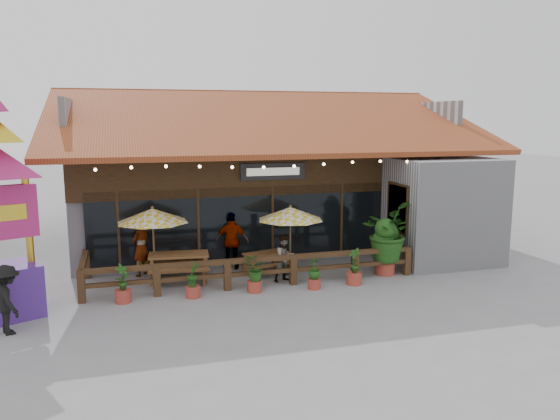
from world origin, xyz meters
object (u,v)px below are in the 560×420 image
object	(u,v)px
picnic_table_right	(266,259)
pedestrian	(8,300)
tropical_plant	(386,234)
picnic_table_left	(179,263)
umbrella_left	(153,216)
umbrella_right	(290,214)

from	to	relation	value
picnic_table_right	pedestrian	distance (m)	7.69
tropical_plant	pedestrian	distance (m)	10.83
picnic_table_left	picnic_table_right	bearing A→B (deg)	1.91
umbrella_left	picnic_table_left	bearing A→B (deg)	-17.30
umbrella_right	picnic_table_left	xyz separation A→B (m)	(-3.50, 0.21, -1.38)
picnic_table_left	umbrella_right	bearing A→B (deg)	-3.40
tropical_plant	pedestrian	xyz separation A→B (m)	(-10.62, -2.07, -0.51)
umbrella_left	pedestrian	bearing A→B (deg)	-136.20
umbrella_right	picnic_table_left	size ratio (longest dim) A/B	1.26
tropical_plant	picnic_table_left	bearing A→B (deg)	170.78
picnic_table_right	umbrella_left	bearing A→B (deg)	177.87
umbrella_left	umbrella_right	size ratio (longest dim) A/B	1.18
umbrella_left	picnic_table_left	world-z (taller)	umbrella_left
picnic_table_right	tropical_plant	distance (m)	3.91
picnic_table_right	tropical_plant	world-z (taller)	tropical_plant
pedestrian	tropical_plant	bearing A→B (deg)	-105.10
pedestrian	umbrella_left	bearing A→B (deg)	-72.32
umbrella_left	pedestrian	distance (m)	4.97
picnic_table_left	tropical_plant	xyz separation A→B (m)	(6.43, -1.04, 0.75)
pedestrian	picnic_table_left	bearing A→B (deg)	-79.56
umbrella_left	pedestrian	world-z (taller)	umbrella_left
pedestrian	umbrella_right	bearing A→B (deg)	-95.44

